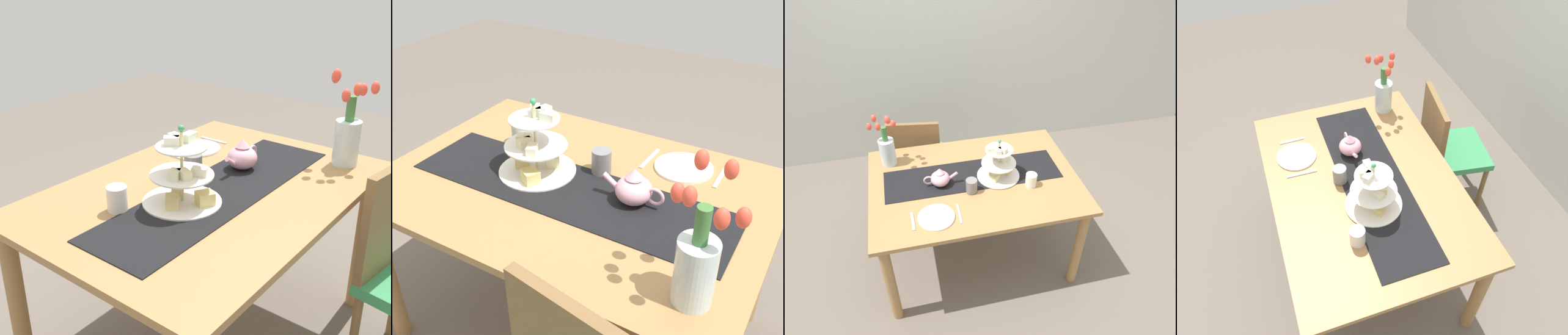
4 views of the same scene
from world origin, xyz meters
TOP-DOWN VIEW (x-y plane):
  - ground_plane at (0.00, 0.00)m, footprint 8.00×8.00m
  - dining_table at (0.00, 0.00)m, footprint 1.45×1.01m
  - chair_left at (-0.35, 0.73)m, footprint 0.48×0.48m
  - table_runner at (0.00, 0.05)m, footprint 1.23×0.34m
  - tiered_cake_stand at (0.17, 0.01)m, footprint 0.30×0.30m
  - teapot at (-0.24, 0.00)m, footprint 0.24×0.13m
  - tulip_vase at (-0.57, 0.33)m, footprint 0.20×0.20m
  - dinner_plate_left at (-0.31, -0.31)m, footprint 0.23×0.23m
  - fork_left at (-0.45, -0.31)m, footprint 0.02×0.15m
  - knife_left at (-0.16, -0.31)m, footprint 0.02×0.17m
  - mug_grey at (-0.04, -0.12)m, footprint 0.08×0.08m
  - mug_white_text at (0.36, -0.15)m, footprint 0.08×0.08m

SIDE VIEW (x-z plane):
  - ground_plane at x=0.00m, z-range 0.00..0.00m
  - chair_left at x=-0.35m, z-range 0.05..0.96m
  - dining_table at x=0.00m, z-range 0.27..1.04m
  - table_runner at x=0.00m, z-range 0.77..0.77m
  - fork_left at x=-0.45m, z-range 0.77..0.78m
  - knife_left at x=-0.16m, z-range 0.77..0.78m
  - dinner_plate_left at x=-0.31m, z-range 0.77..0.78m
  - mug_white_text at x=0.36m, z-range 0.77..0.86m
  - mug_grey at x=-0.04m, z-range 0.77..0.87m
  - teapot at x=-0.24m, z-range 0.76..0.90m
  - tiered_cake_stand at x=0.17m, z-range 0.72..1.02m
  - tulip_vase at x=-0.57m, z-range 0.70..1.13m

